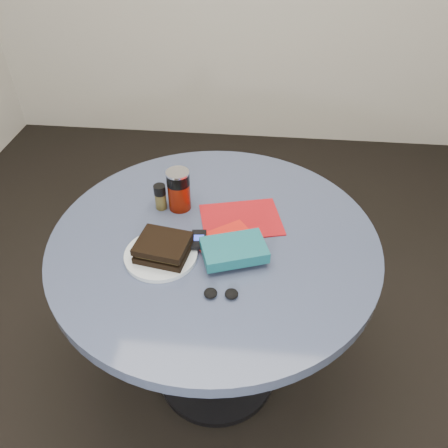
# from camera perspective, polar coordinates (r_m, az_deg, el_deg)

# --- Properties ---
(ground) EXTENTS (4.00, 4.00, 0.00)m
(ground) POSITION_cam_1_polar(r_m,az_deg,el_deg) (1.91, -0.94, -18.54)
(ground) COLOR black
(ground) RESTS_ON ground
(table) EXTENTS (1.00, 1.00, 0.75)m
(table) POSITION_cam_1_polar(r_m,az_deg,el_deg) (1.44, -1.19, -6.40)
(table) COLOR black
(table) RESTS_ON ground
(plate) EXTENTS (0.26, 0.26, 0.01)m
(plate) POSITION_cam_1_polar(r_m,az_deg,el_deg) (1.27, -8.23, -4.00)
(plate) COLOR silver
(plate) RESTS_ON table
(sandwich) EXTENTS (0.16, 0.14, 0.05)m
(sandwich) POSITION_cam_1_polar(r_m,az_deg,el_deg) (1.25, -7.95, -3.06)
(sandwich) COLOR black
(sandwich) RESTS_ON plate
(soda_can) EXTENTS (0.08, 0.08, 0.14)m
(soda_can) POSITION_cam_1_polar(r_m,az_deg,el_deg) (1.40, -5.92, 4.44)
(soda_can) COLOR #671305
(soda_can) RESTS_ON table
(pepper_grinder) EXTENTS (0.04, 0.04, 0.09)m
(pepper_grinder) POSITION_cam_1_polar(r_m,az_deg,el_deg) (1.42, -8.31, 3.54)
(pepper_grinder) COLOR #4D4521
(pepper_grinder) RESTS_ON table
(magazine) EXTENTS (0.29, 0.24, 0.00)m
(magazine) POSITION_cam_1_polar(r_m,az_deg,el_deg) (1.38, 2.23, 0.57)
(magazine) COLOR #9D0E14
(magazine) RESTS_ON table
(red_book) EXTENTS (0.20, 0.19, 0.01)m
(red_book) POSITION_cam_1_polar(r_m,az_deg,el_deg) (1.30, 0.20, -2.17)
(red_book) COLOR red
(red_book) RESTS_ON magazine
(novel) EXTENTS (0.21, 0.17, 0.03)m
(novel) POSITION_cam_1_polar(r_m,az_deg,el_deg) (1.23, 1.32, -3.40)
(novel) COLOR #13535D
(novel) RESTS_ON red_book
(mp3_player) EXTENTS (0.05, 0.08, 0.01)m
(mp3_player) POSITION_cam_1_polar(r_m,az_deg,el_deg) (1.28, -3.29, -2.03)
(mp3_player) COLOR black
(mp3_player) RESTS_ON red_book
(headphones) EXTENTS (0.09, 0.04, 0.02)m
(headphones) POSITION_cam_1_polar(r_m,az_deg,el_deg) (1.16, -0.40, -9.07)
(headphones) COLOR black
(headphones) RESTS_ON table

